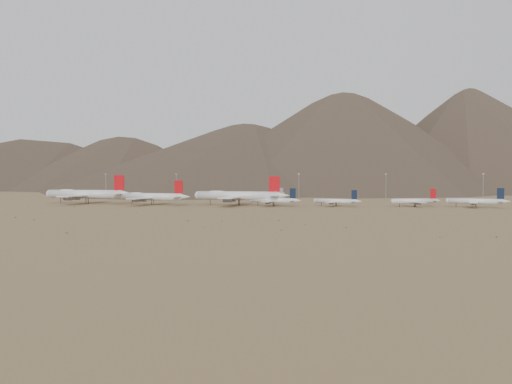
% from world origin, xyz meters
% --- Properties ---
extents(ground, '(3000.00, 3000.00, 0.00)m').
position_xyz_m(ground, '(0.00, 0.00, 0.00)').
color(ground, '#9A7B50').
rests_on(ground, ground).
extents(mountain_ridge, '(4400.00, 1000.00, 300.00)m').
position_xyz_m(mountain_ridge, '(0.00, 900.00, 150.00)').
color(mountain_ridge, brown).
rests_on(mountain_ridge, ground).
extents(widebody_west, '(80.65, 62.10, 23.95)m').
position_xyz_m(widebody_west, '(-125.42, 37.75, 8.26)').
color(widebody_west, white).
rests_on(widebody_west, ground).
extents(widebody_centre, '(65.21, 51.46, 19.79)m').
position_xyz_m(widebody_centre, '(-64.07, 29.00, 6.82)').
color(widebody_centre, white).
rests_on(widebody_centre, ground).
extents(widebody_east, '(77.71, 60.00, 23.09)m').
position_xyz_m(widebody_east, '(5.78, 31.78, 7.96)').
color(widebody_east, white).
rests_on(widebody_east, ground).
extents(narrowbody_a, '(41.68, 30.73, 14.02)m').
position_xyz_m(narrowbody_a, '(35.08, 27.05, 4.55)').
color(narrowbody_a, white).
rests_on(narrowbody_a, ground).
extents(narrowbody_b, '(37.17, 27.69, 12.74)m').
position_xyz_m(narrowbody_b, '(82.62, 32.00, 4.13)').
color(narrowbody_b, white).
rests_on(narrowbody_b, ground).
extents(narrowbody_c, '(39.27, 29.30, 13.50)m').
position_xyz_m(narrowbody_c, '(141.74, 38.34, 4.38)').
color(narrowbody_c, white).
rests_on(narrowbody_c, ground).
extents(narrowbody_d, '(43.13, 31.94, 14.61)m').
position_xyz_m(narrowbody_d, '(184.44, 33.76, 4.74)').
color(narrowbody_d, white).
rests_on(narrowbody_d, ground).
extents(control_tower, '(8.00, 8.00, 12.00)m').
position_xyz_m(control_tower, '(30.00, 120.00, 5.32)').
color(control_tower, gray).
rests_on(control_tower, ground).
extents(mast_far_west, '(2.00, 0.60, 25.70)m').
position_xyz_m(mast_far_west, '(-142.84, 111.05, 14.20)').
color(mast_far_west, gray).
rests_on(mast_far_west, ground).
extents(mast_west, '(2.00, 0.60, 25.70)m').
position_xyz_m(mast_west, '(-76.89, 131.41, 14.20)').
color(mast_west, gray).
rests_on(mast_west, ground).
extents(mast_centre, '(2.00, 0.60, 25.70)m').
position_xyz_m(mast_centre, '(48.11, 113.15, 14.20)').
color(mast_centre, gray).
rests_on(mast_centre, ground).
extents(mast_east, '(2.00, 0.60, 25.70)m').
position_xyz_m(mast_east, '(129.96, 139.95, 14.20)').
color(mast_east, gray).
rests_on(mast_east, ground).
extents(mast_far_east, '(2.00, 0.60, 25.70)m').
position_xyz_m(mast_far_east, '(215.39, 128.90, 14.20)').
color(mast_far_east, gray).
rests_on(mast_far_east, ground).
extents(desert_scrub, '(411.10, 164.81, 0.89)m').
position_xyz_m(desert_scrub, '(-26.95, -101.69, 0.32)').
color(desert_scrub, olive).
rests_on(desert_scrub, ground).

